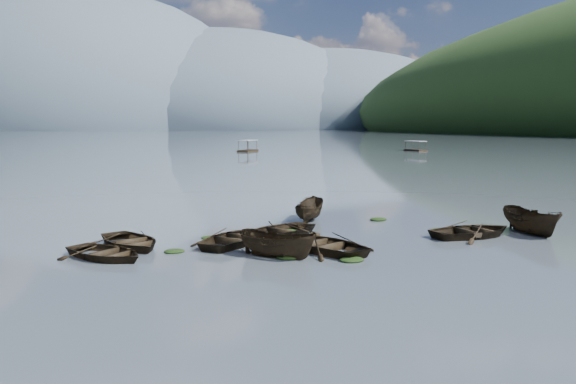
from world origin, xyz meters
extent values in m
plane|color=#49525B|center=(0.00, 0.00, 0.00)|extent=(2400.00, 2400.00, 0.00)
ellipsoid|color=#475666|center=(-60.00, 900.00, 0.00)|extent=(520.00, 520.00, 340.00)
ellipsoid|color=#475666|center=(140.00, 900.00, 0.00)|extent=(520.00, 520.00, 260.00)
ellipsoid|color=#475666|center=(320.00, 900.00, 0.00)|extent=(520.00, 520.00, 220.00)
imported|color=black|center=(-10.52, 5.73, 0.00)|extent=(5.24, 5.41, 0.91)
imported|color=black|center=(-4.22, 7.18, 0.00)|extent=(5.75, 5.87, 1.00)
imported|color=black|center=(-2.89, 3.74, 0.00)|extent=(3.88, 3.83, 1.53)
imported|color=black|center=(-0.32, 4.46, 0.00)|extent=(5.20, 5.96, 1.03)
imported|color=black|center=(8.67, 5.46, 0.00)|extent=(5.31, 4.07, 1.02)
imported|color=black|center=(12.32, 5.27, 0.00)|extent=(1.91, 4.55, 1.73)
imported|color=black|center=(-9.42, 7.91, 0.00)|extent=(4.90, 5.64, 0.98)
imported|color=black|center=(-1.60, 8.48, 0.00)|extent=(6.00, 5.60, 1.01)
imported|color=black|center=(1.70, 13.02, 0.00)|extent=(3.36, 4.27, 1.57)
ellipsoid|color=black|center=(-3.20, 5.39, 0.00)|extent=(0.98, 0.80, 0.21)
ellipsoid|color=black|center=(0.12, 2.09, 0.00)|extent=(1.13, 0.91, 0.25)
ellipsoid|color=black|center=(-2.43, 3.43, 0.00)|extent=(1.22, 0.97, 0.26)
ellipsoid|color=black|center=(-0.51, 9.75, 0.00)|extent=(0.77, 0.65, 0.17)
ellipsoid|color=black|center=(7.70, 7.27, 0.00)|extent=(1.18, 0.94, 0.24)
ellipsoid|color=black|center=(-7.40, 6.10, 0.00)|extent=(1.00, 0.80, 0.21)
ellipsoid|color=black|center=(-5.28, 8.95, 0.00)|extent=(0.95, 0.79, 0.20)
ellipsoid|color=black|center=(5.97, 11.74, 0.00)|extent=(1.12, 0.90, 0.24)
camera|label=1|loc=(-9.46, -20.80, 6.07)|focal=35.00mm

